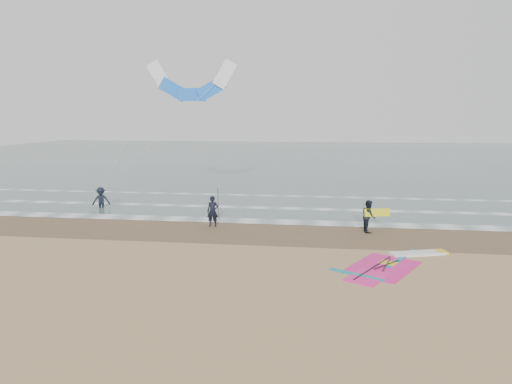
# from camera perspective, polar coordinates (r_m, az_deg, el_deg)

# --- Properties ---
(ground) EXTENTS (120.00, 120.00, 0.00)m
(ground) POSITION_cam_1_polar(r_m,az_deg,el_deg) (17.24, 2.12, -10.07)
(ground) COLOR tan
(ground) RESTS_ON ground
(sea_water) EXTENTS (120.00, 80.00, 0.02)m
(sea_water) POSITION_cam_1_polar(r_m,az_deg,el_deg) (64.45, 6.23, 4.29)
(sea_water) COLOR #47605E
(sea_water) RESTS_ON ground
(wet_sand_band) EXTENTS (120.00, 5.00, 0.01)m
(wet_sand_band) POSITION_cam_1_polar(r_m,az_deg,el_deg) (22.96, 3.56, -5.08)
(wet_sand_band) COLOR brown
(wet_sand_band) RESTS_ON ground
(foam_waterline) EXTENTS (120.00, 9.15, 0.02)m
(foam_waterline) POSITION_cam_1_polar(r_m,az_deg,el_deg) (27.27, 4.23, -2.69)
(foam_waterline) COLOR white
(foam_waterline) RESTS_ON ground
(windsurf_rig) EXTENTS (5.05, 4.78, 0.12)m
(windsurf_rig) POSITION_cam_1_polar(r_m,az_deg,el_deg) (18.98, 16.82, -8.52)
(windsurf_rig) COLOR white
(windsurf_rig) RESTS_ON ground
(person_standing) EXTENTS (0.61, 0.42, 1.63)m
(person_standing) POSITION_cam_1_polar(r_m,az_deg,el_deg) (24.09, -5.43, -2.43)
(person_standing) COLOR black
(person_standing) RESTS_ON ground
(person_walking) EXTENTS (0.71, 0.86, 1.63)m
(person_walking) POSITION_cam_1_polar(r_m,az_deg,el_deg) (23.54, 13.89, -2.95)
(person_walking) COLOR black
(person_walking) RESTS_ON ground
(person_wading) EXTENTS (1.25, 1.00, 1.70)m
(person_wading) POSITION_cam_1_polar(r_m,az_deg,el_deg) (30.35, -18.84, -0.37)
(person_wading) COLOR black
(person_wading) RESTS_ON ground
(held_pole) EXTENTS (0.17, 0.86, 1.82)m
(held_pole) POSITION_cam_1_polar(r_m,az_deg,el_deg) (23.95, -4.75, -1.56)
(held_pole) COLOR black
(held_pole) RESTS_ON ground
(carried_kiteboard) EXTENTS (1.30, 0.51, 0.39)m
(carried_kiteboard) POSITION_cam_1_polar(r_m,az_deg,el_deg) (23.45, 14.91, -2.50)
(carried_kiteboard) COLOR yellow
(carried_kiteboard) RESTS_ON ground
(surf_kite) EXTENTS (8.35, 2.76, 8.26)m
(surf_kite) POSITION_cam_1_polar(r_m,az_deg,el_deg) (30.48, -8.06, 13.13)
(surf_kite) COLOR white
(surf_kite) RESTS_ON ground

